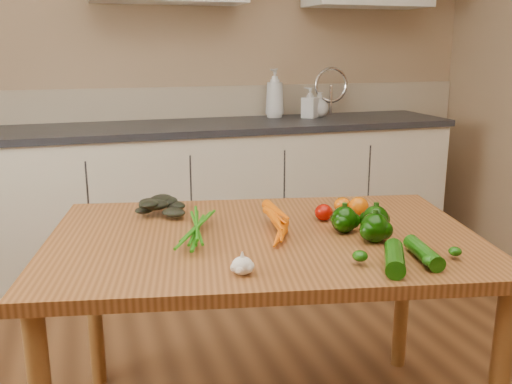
{
  "coord_description": "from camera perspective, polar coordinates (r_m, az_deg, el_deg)",
  "views": [
    {
      "loc": [
        -0.66,
        -1.19,
        1.36
      ],
      "look_at": [
        -0.05,
        0.75,
        0.83
      ],
      "focal_mm": 40.0,
      "sensor_mm": 36.0,
      "label": 1
    }
  ],
  "objects": [
    {
      "name": "carrot_bunch",
      "position": [
        1.87,
        -0.42,
        -3.26
      ],
      "size": [
        0.29,
        0.25,
        0.07
      ],
      "primitive_type": null,
      "rotation": [
        0.0,
        0.0,
        -0.2
      ],
      "color": "#EC6305",
      "rests_on": "table"
    },
    {
      "name": "pepper_a",
      "position": [
        1.92,
        8.81,
        -2.74
      ],
      "size": [
        0.09,
        0.09,
        0.09
      ],
      "primitive_type": "sphere",
      "color": "black",
      "rests_on": "table"
    },
    {
      "name": "soap_bottle_b",
      "position": [
        3.75,
        5.42,
        8.88
      ],
      "size": [
        0.13,
        0.13,
        0.2
      ],
      "primitive_type": "imported",
      "rotation": [
        0.0,
        0.0,
        3.9
      ],
      "color": "silver",
      "rests_on": "counter_run"
    },
    {
      "name": "pepper_b",
      "position": [
        1.94,
        11.86,
        -2.69
      ],
      "size": [
        0.09,
        0.09,
        0.09
      ],
      "primitive_type": "sphere",
      "color": "black",
      "rests_on": "table"
    },
    {
      "name": "tomato_c",
      "position": [
        2.13,
        10.24,
        -1.36
      ],
      "size": [
        0.07,
        0.07,
        0.07
      ],
      "primitive_type": "ellipsoid",
      "color": "#C95505",
      "rests_on": "table"
    },
    {
      "name": "zucchini_b",
      "position": [
        1.65,
        13.68,
        -6.46
      ],
      "size": [
        0.14,
        0.19,
        0.06
      ],
      "primitive_type": "cylinder",
      "rotation": [
        1.57,
        0.0,
        -0.5
      ],
      "color": "#104006",
      "rests_on": "table"
    },
    {
      "name": "soap_bottle_a",
      "position": [
        3.76,
        1.89,
        9.85
      ],
      "size": [
        0.17,
        0.17,
        0.31
      ],
      "primitive_type": "imported",
      "rotation": [
        0.0,
        0.0,
        5.48
      ],
      "color": "silver",
      "rests_on": "counter_run"
    },
    {
      "name": "room",
      "position": [
        1.52,
        8.42,
        10.19
      ],
      "size": [
        4.04,
        5.04,
        2.64
      ],
      "color": "brown",
      "rests_on": "ground"
    },
    {
      "name": "soap_bottle_c",
      "position": [
        3.82,
        6.34,
        8.69
      ],
      "size": [
        0.16,
        0.16,
        0.16
      ],
      "primitive_type": "imported",
      "rotation": [
        0.0,
        0.0,
        0.33
      ],
      "color": "silver",
      "rests_on": "counter_run"
    },
    {
      "name": "counter_run",
      "position": [
        3.61,
        -2.82,
        -0.02
      ],
      "size": [
        2.84,
        0.64,
        1.14
      ],
      "color": "beige",
      "rests_on": "ground"
    },
    {
      "name": "leafy_greens",
      "position": [
        2.11,
        -9.92,
        -1.03
      ],
      "size": [
        0.2,
        0.18,
        0.1
      ],
      "primitive_type": null,
      "color": "black",
      "rests_on": "table"
    },
    {
      "name": "pepper_c",
      "position": [
        1.84,
        11.78,
        -3.52
      ],
      "size": [
        0.09,
        0.09,
        0.09
      ],
      "primitive_type": "sphere",
      "color": "black",
      "rests_on": "table"
    },
    {
      "name": "garlic_bulb",
      "position": [
        1.56,
        -1.37,
        -7.38
      ],
      "size": [
        0.06,
        0.06,
        0.05
      ],
      "primitive_type": "ellipsoid",
      "color": "white",
      "rests_on": "table"
    },
    {
      "name": "tomato_a",
      "position": [
        2.04,
        6.79,
        -2.03
      ],
      "size": [
        0.06,
        0.06,
        0.06
      ],
      "primitive_type": "ellipsoid",
      "color": "#930B02",
      "rests_on": "table"
    },
    {
      "name": "tomato_b",
      "position": [
        2.14,
        8.64,
        -1.29
      ],
      "size": [
        0.06,
        0.06,
        0.06
      ],
      "primitive_type": "ellipsoid",
      "color": "#C95505",
      "rests_on": "table"
    },
    {
      "name": "table",
      "position": [
        1.91,
        0.8,
        -6.65
      ],
      "size": [
        1.55,
        1.16,
        0.75
      ],
      "rotation": [
        0.0,
        0.0,
        -0.2
      ],
      "color": "brown",
      "rests_on": "ground"
    },
    {
      "name": "zucchini_a",
      "position": [
        1.72,
        16.41,
        -5.85
      ],
      "size": [
        0.08,
        0.2,
        0.05
      ],
      "primitive_type": "cylinder",
      "rotation": [
        1.57,
        0.0,
        -0.17
      ],
      "color": "#104006",
      "rests_on": "table"
    }
  ]
}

